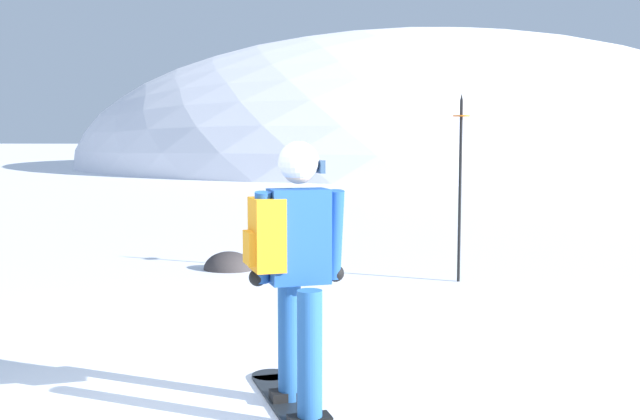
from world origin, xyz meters
TOP-DOWN VIEW (x-y plane):
  - ridge_peak_main at (0.84, 40.96)m, footprint 39.26×35.34m
  - snowboarder_main at (0.45, 0.73)m, footprint 0.93×1.70m
  - piste_marker_near at (1.65, 5.36)m, footprint 0.20×0.20m
  - rock_dark at (-1.30, 5.78)m, footprint 0.67×0.57m

SIDE VIEW (x-z plane):
  - ridge_peak_main at x=0.84m, z-range -7.57..7.57m
  - rock_dark at x=-1.30m, z-range -0.24..0.24m
  - snowboarder_main at x=0.45m, z-range 0.06..1.78m
  - piste_marker_near at x=1.65m, z-range 0.15..2.39m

